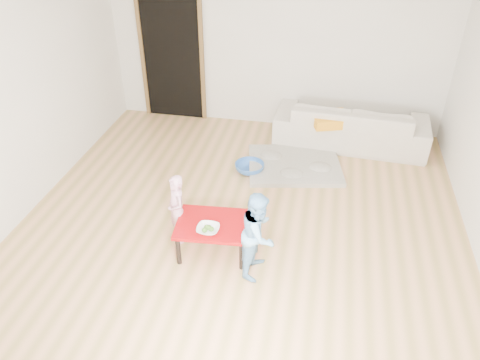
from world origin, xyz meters
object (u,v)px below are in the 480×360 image
(sofa, at_px, (351,124))
(child_blue, at_px, (259,234))
(basin, at_px, (250,168))
(red_table, at_px, (214,237))
(child_pink, at_px, (177,209))
(bowl, at_px, (208,229))

(sofa, bearing_deg, child_blue, 76.45)
(basin, bearing_deg, child_blue, -76.95)
(red_table, relative_size, child_pink, 0.92)
(red_table, relative_size, basin, 1.90)
(child_pink, xyz_separation_m, basin, (0.51, 1.51, -0.34))
(sofa, xyz_separation_m, child_blue, (-0.88, -2.85, 0.15))
(sofa, bearing_deg, bowl, 67.16)
(child_blue, bearing_deg, red_table, 78.94)
(bowl, distance_m, basin, 1.79)
(bowl, relative_size, basin, 0.57)
(red_table, relative_size, child_blue, 0.81)
(child_pink, bearing_deg, child_blue, 34.32)
(sofa, bearing_deg, child_pink, 58.50)
(bowl, height_order, child_pink, child_pink)
(child_blue, xyz_separation_m, basin, (-0.42, 1.79, -0.40))
(sofa, xyz_separation_m, basin, (-1.29, -1.06, -0.25))
(child_blue, height_order, basin, child_blue)
(sofa, bearing_deg, basin, 42.89)
(red_table, distance_m, child_pink, 0.48)
(red_table, bearing_deg, bowl, -95.29)
(child_pink, bearing_deg, sofa, 106.58)
(sofa, distance_m, child_blue, 2.99)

